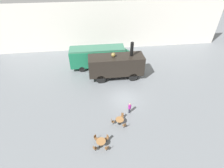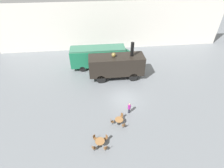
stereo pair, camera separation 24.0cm
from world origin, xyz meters
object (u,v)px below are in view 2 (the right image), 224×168
(steam_locomotive, at_px, (116,65))
(cafe_table_mid, at_px, (100,142))
(cafe_chair_0, at_px, (112,121))
(streamlined_locomotive, at_px, (103,56))
(cafe_table_near, at_px, (119,120))
(visitor_person, at_px, (129,108))

(steam_locomotive, height_order, cafe_table_mid, steam_locomotive)
(cafe_table_mid, bearing_deg, cafe_chair_0, 60.94)
(streamlined_locomotive, distance_m, cafe_table_near, 12.93)
(streamlined_locomotive, distance_m, cafe_table_mid, 15.58)
(steam_locomotive, bearing_deg, cafe_table_mid, -104.93)
(cafe_table_mid, xyz_separation_m, visitor_person, (3.78, 4.23, 0.19))
(cafe_table_mid, height_order, cafe_chair_0, cafe_chair_0)
(steam_locomotive, distance_m, cafe_table_mid, 12.53)
(streamlined_locomotive, bearing_deg, cafe_chair_0, -89.69)
(streamlined_locomotive, height_order, visitor_person, streamlined_locomotive)
(streamlined_locomotive, xyz_separation_m, steam_locomotive, (1.80, -3.45, 0.21))
(cafe_chair_0, height_order, visitor_person, visitor_person)
(cafe_table_mid, relative_size, visitor_person, 0.63)
(cafe_table_mid, relative_size, cafe_chair_0, 1.11)
(cafe_chair_0, bearing_deg, steam_locomotive, 79.71)
(steam_locomotive, bearing_deg, streamlined_locomotive, 117.50)
(cafe_table_mid, distance_m, cafe_chair_0, 3.03)
(steam_locomotive, height_order, cafe_chair_0, steam_locomotive)
(steam_locomotive, distance_m, visitor_person, 7.93)
(cafe_table_near, distance_m, visitor_person, 2.17)
(steam_locomotive, relative_size, cafe_table_mid, 8.50)
(visitor_person, bearing_deg, cafe_chair_0, -145.63)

